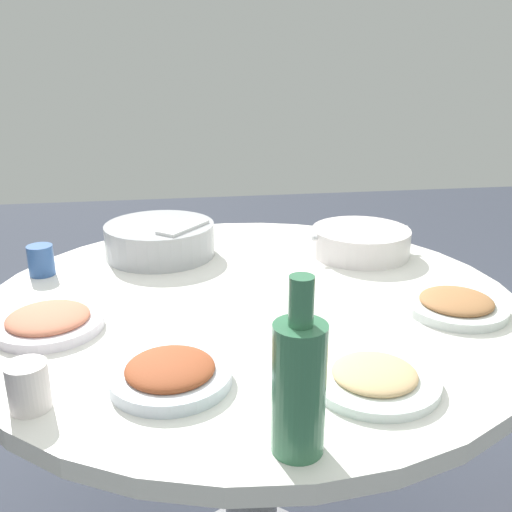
{
  "coord_description": "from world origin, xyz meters",
  "views": [
    {
      "loc": [
        0.16,
        1.14,
        1.25
      ],
      "look_at": [
        -0.03,
        -0.14,
        0.79
      ],
      "focal_mm": 40.39,
      "sensor_mm": 36.0,
      "label": 1
    }
  ],
  "objects": [
    {
      "name": "round_dining_table",
      "position": [
        0.0,
        0.0,
        0.62
      ],
      "size": [
        1.16,
        1.16,
        0.74
      ],
      "color": "#99999E",
      "rests_on": "ground"
    },
    {
      "name": "rice_bowl",
      "position": [
        0.19,
        -0.31,
        0.79
      ],
      "size": [
        0.28,
        0.28,
        0.09
      ],
      "color": "#B2B5BA",
      "rests_on": "round_dining_table"
    },
    {
      "name": "soup_bowl",
      "position": [
        -0.33,
        -0.24,
        0.78
      ],
      "size": [
        0.28,
        0.26,
        0.07
      ],
      "color": "white",
      "rests_on": "round_dining_table"
    },
    {
      "name": "dish_stirfry",
      "position": [
        0.18,
        0.32,
        0.76
      ],
      "size": [
        0.2,
        0.2,
        0.04
      ],
      "color": "silver",
      "rests_on": "round_dining_table"
    },
    {
      "name": "dish_shrimp",
      "position": [
        0.41,
        0.09,
        0.76
      ],
      "size": [
        0.21,
        0.21,
        0.04
      ],
      "color": "white",
      "rests_on": "round_dining_table"
    },
    {
      "name": "dish_tofu_braise",
      "position": [
        -0.41,
        0.13,
        0.76
      ],
      "size": [
        0.21,
        0.21,
        0.04
      ],
      "color": "silver",
      "rests_on": "round_dining_table"
    },
    {
      "name": "dish_noodles",
      "position": [
        -0.15,
        0.38,
        0.76
      ],
      "size": [
        0.21,
        0.21,
        0.03
      ],
      "color": "white",
      "rests_on": "round_dining_table"
    },
    {
      "name": "green_bottle",
      "position": [
        0.01,
        0.51,
        0.85
      ],
      "size": [
        0.07,
        0.07,
        0.25
      ],
      "color": "#3A7652",
      "rests_on": "round_dining_table"
    },
    {
      "name": "tea_cup_near",
      "position": [
        0.47,
        -0.21,
        0.78
      ],
      "size": [
        0.06,
        0.06,
        0.07
      ],
      "primitive_type": "cylinder",
      "color": "#345B9D",
      "rests_on": "round_dining_table"
    },
    {
      "name": "tea_cup_far",
      "position": [
        0.38,
        0.36,
        0.78
      ],
      "size": [
        0.06,
        0.06,
        0.07
      ],
      "primitive_type": "cylinder",
      "color": "white",
      "rests_on": "round_dining_table"
    }
  ]
}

